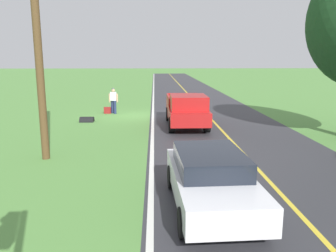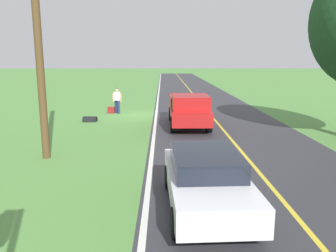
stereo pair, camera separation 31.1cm
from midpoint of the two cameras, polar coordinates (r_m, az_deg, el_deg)
ground_plane at (r=22.31m, az=-6.26°, el=1.74°), size 200.00×200.00×0.00m
road_surface at (r=22.50m, az=6.29°, el=1.82°), size 7.59×120.00×0.00m
lane_edge_line at (r=22.25m, az=-2.96°, el=1.78°), size 0.16×117.60×0.00m
lane_centre_line at (r=22.50m, az=6.29°, el=1.83°), size 0.14×117.60×0.00m
hitchhiker_walking at (r=23.30m, az=-9.53°, el=4.49°), size 0.62×0.52×1.75m
suitcase_carried at (r=23.40m, az=-10.51°, el=2.62°), size 0.47×0.22×0.44m
pickup_truck_passing at (r=18.50m, az=2.69°, el=2.83°), size 2.11×5.41×1.82m
sedan_ahead_same_lane at (r=8.65m, az=6.13°, el=-8.73°), size 2.07×4.47×1.41m
utility_pole_roadside at (r=13.14m, az=-21.68°, el=12.48°), size 0.28×0.28×8.29m
drainage_culvert at (r=20.67m, az=-13.88°, el=0.70°), size 0.80×0.60×0.60m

